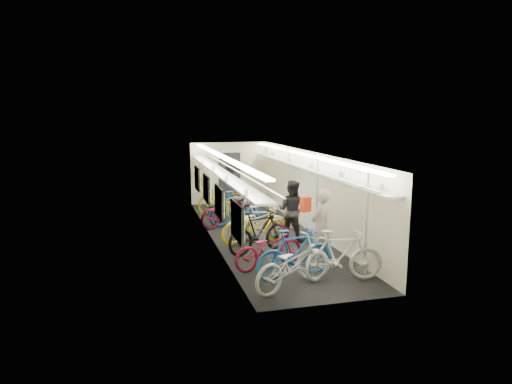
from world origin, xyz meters
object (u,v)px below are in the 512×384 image
bicycle_0 (294,264)px  passenger_near (321,226)px  backpack (306,204)px  bicycle_1 (295,253)px  passenger_mid (292,210)px

bicycle_0 → passenger_near: passenger_near is taller
bicycle_0 → passenger_near: 1.89m
passenger_near → backpack: passenger_near is taller
bicycle_1 → passenger_near: bearing=-57.9°
backpack → bicycle_0: bearing=-135.7°
bicycle_1 → backpack: size_ratio=4.82×
bicycle_0 → passenger_near: bearing=-63.7°
passenger_near → passenger_mid: size_ratio=1.04×
bicycle_1 → passenger_mid: passenger_mid is taller
bicycle_0 → passenger_mid: 3.61m
passenger_mid → backpack: 1.38m
passenger_mid → backpack: size_ratio=4.47×
passenger_mid → backpack: (-0.09, -1.31, 0.43)m
backpack → bicycle_1: bearing=-137.4°
bicycle_0 → bicycle_1: bicycle_1 is taller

